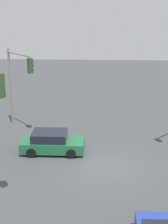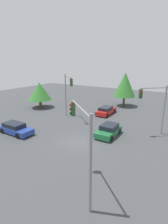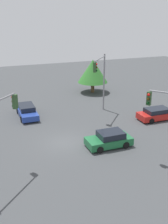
{
  "view_description": "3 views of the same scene",
  "coord_description": "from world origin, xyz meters",
  "px_view_note": "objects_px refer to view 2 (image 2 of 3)",
  "views": [
    {
      "loc": [
        -18.27,
        0.36,
        9.22
      ],
      "look_at": [
        1.84,
        1.3,
        2.81
      ],
      "focal_mm": 55.0,
      "sensor_mm": 36.0,
      "label": 1
    },
    {
      "loc": [
        9.85,
        -14.73,
        8.61
      ],
      "look_at": [
        -0.57,
        2.02,
        2.88
      ],
      "focal_mm": 28.0,
      "sensor_mm": 36.0,
      "label": 2
    },
    {
      "loc": [
        22.34,
        -6.75,
        11.45
      ],
      "look_at": [
        1.07,
        1.36,
        3.16
      ],
      "focal_mm": 45.0,
      "sensor_mm": 36.0,
      "label": 3
    }
  ],
  "objects_px": {
    "sedan_blue": "(15,128)",
    "traffic_signal_main": "(82,134)",
    "sedan_red": "(106,111)",
    "sedan_green": "(109,130)",
    "traffic_signal_aux": "(155,102)",
    "traffic_signal_cross": "(68,89)"
  },
  "relations": [
    {
      "from": "sedan_green",
      "to": "traffic_signal_cross",
      "type": "bearing_deg",
      "value": -18.52
    },
    {
      "from": "sedan_green",
      "to": "traffic_signal_main",
      "type": "xyz_separation_m",
      "value": [
        2.34,
        -9.63,
        3.57
      ]
    },
    {
      "from": "sedan_red",
      "to": "traffic_signal_aux",
      "type": "distance_m",
      "value": 10.28
    },
    {
      "from": "traffic_signal_cross",
      "to": "sedan_red",
      "type": "bearing_deg",
      "value": 92.59
    },
    {
      "from": "sedan_red",
      "to": "traffic_signal_main",
      "type": "bearing_deg",
      "value": -70.07
    },
    {
      "from": "sedan_blue",
      "to": "traffic_signal_main",
      "type": "distance_m",
      "value": 13.58
    },
    {
      "from": "traffic_signal_main",
      "to": "traffic_signal_cross",
      "type": "height_order",
      "value": "traffic_signal_cross"
    },
    {
      "from": "sedan_blue",
      "to": "traffic_signal_aux",
      "type": "relative_size",
      "value": 0.79
    },
    {
      "from": "traffic_signal_main",
      "to": "traffic_signal_aux",
      "type": "xyz_separation_m",
      "value": [
        1.98,
        12.64,
        -0.15
      ]
    },
    {
      "from": "sedan_green",
      "to": "traffic_signal_cross",
      "type": "relative_size",
      "value": 0.59
    },
    {
      "from": "sedan_green",
      "to": "traffic_signal_aux",
      "type": "distance_m",
      "value": 6.28
    },
    {
      "from": "traffic_signal_aux",
      "to": "sedan_green",
      "type": "bearing_deg",
      "value": -6.65
    },
    {
      "from": "sedan_green",
      "to": "traffic_signal_cross",
      "type": "distance_m",
      "value": 9.36
    },
    {
      "from": "sedan_green",
      "to": "sedan_red",
      "type": "bearing_deg",
      "value": -63.06
    },
    {
      "from": "sedan_blue",
      "to": "traffic_signal_cross",
      "type": "xyz_separation_m",
      "value": [
        2.05,
        8.19,
        3.97
      ]
    },
    {
      "from": "sedan_red",
      "to": "traffic_signal_cross",
      "type": "distance_m",
      "value": 7.7
    },
    {
      "from": "traffic_signal_cross",
      "to": "sedan_green",
      "type": "bearing_deg",
      "value": 21.61
    },
    {
      "from": "sedan_blue",
      "to": "traffic_signal_main",
      "type": "height_order",
      "value": "traffic_signal_main"
    },
    {
      "from": "traffic_signal_aux",
      "to": "sedan_blue",
      "type": "bearing_deg",
      "value": -10.99
    },
    {
      "from": "traffic_signal_cross",
      "to": "traffic_signal_aux",
      "type": "height_order",
      "value": "traffic_signal_cross"
    },
    {
      "from": "sedan_blue",
      "to": "sedan_green",
      "type": "xyz_separation_m",
      "value": [
        10.09,
        5.5,
        0.02
      ]
    },
    {
      "from": "sedan_blue",
      "to": "sedan_red",
      "type": "height_order",
      "value": "sedan_blue"
    }
  ]
}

